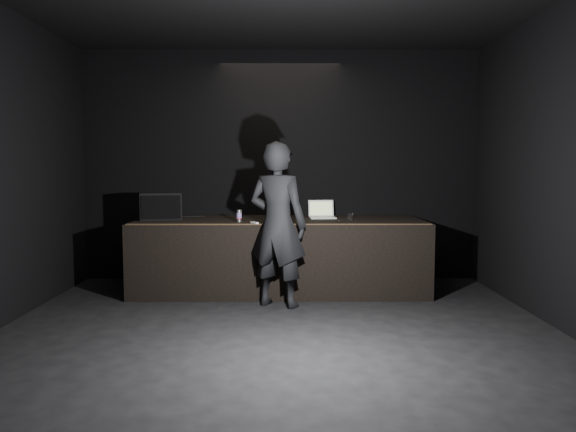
# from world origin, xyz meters

# --- Properties ---
(ground) EXTENTS (7.00, 7.00, 0.00)m
(ground) POSITION_xyz_m (0.00, 0.00, 0.00)
(ground) COLOR black
(ground) RESTS_ON ground
(room_walls) EXTENTS (6.10, 7.10, 3.52)m
(room_walls) POSITION_xyz_m (0.00, 0.00, 2.02)
(room_walls) COLOR black
(room_walls) RESTS_ON ground
(stage_riser) EXTENTS (4.00, 1.50, 1.00)m
(stage_riser) POSITION_xyz_m (0.00, 2.73, 0.50)
(stage_riser) COLOR black
(stage_riser) RESTS_ON ground
(riser_lip) EXTENTS (3.92, 0.10, 0.01)m
(riser_lip) POSITION_xyz_m (0.00, 2.02, 1.01)
(riser_lip) COLOR brown
(riser_lip) RESTS_ON stage_riser
(stage_monitor) EXTENTS (0.64, 0.53, 0.38)m
(stage_monitor) POSITION_xyz_m (-1.67, 2.72, 1.19)
(stage_monitor) COLOR black
(stage_monitor) RESTS_ON stage_riser
(cable) EXTENTS (0.76, 0.27, 0.02)m
(cable) POSITION_xyz_m (-1.49, 3.02, 1.01)
(cable) COLOR black
(cable) RESTS_ON stage_riser
(laptop) EXTENTS (0.39, 0.36, 0.25)m
(laptop) POSITION_xyz_m (0.61, 2.96, 1.07)
(laptop) COLOR silver
(laptop) RESTS_ON stage_riser
(beer_can) EXTENTS (0.07, 0.07, 0.16)m
(beer_can) POSITION_xyz_m (-0.54, 2.38, 1.08)
(beer_can) COLOR silver
(beer_can) RESTS_ON stage_riser
(plastic_cup) EXTENTS (0.08, 0.08, 0.10)m
(plastic_cup) POSITION_xyz_m (0.97, 2.54, 1.05)
(plastic_cup) COLOR white
(plastic_cup) RESTS_ON stage_riser
(wii_remote) EXTENTS (0.11, 0.16, 0.03)m
(wii_remote) POSITION_xyz_m (-0.32, 2.08, 1.01)
(wii_remote) COLOR white
(wii_remote) RESTS_ON stage_riser
(person) EXTENTS (0.88, 0.75, 2.05)m
(person) POSITION_xyz_m (-0.02, 1.78, 1.02)
(person) COLOR black
(person) RESTS_ON ground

